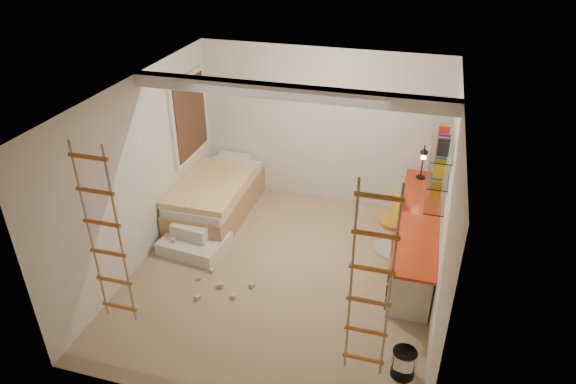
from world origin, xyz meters
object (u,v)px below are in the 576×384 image
(swivel_chair, at_px, (394,232))
(play_platform, at_px, (195,239))
(bed, at_px, (216,197))
(desk, at_px, (416,236))

(swivel_chair, relative_size, play_platform, 0.91)
(bed, bearing_deg, desk, -6.49)
(play_platform, bearing_deg, bed, 93.46)
(bed, distance_m, play_platform, 1.00)
(bed, bearing_deg, swivel_chair, -4.79)
(desk, bearing_deg, bed, 173.51)
(bed, bearing_deg, play_platform, -86.54)
(bed, height_order, play_platform, bed)
(swivel_chair, height_order, play_platform, swivel_chair)
(bed, xyz_separation_m, play_platform, (0.06, -0.98, -0.17))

